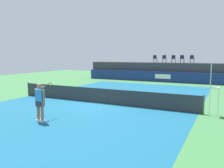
{
  "coord_description": "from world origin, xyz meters",
  "views": [
    {
      "loc": [
        7.18,
        -12.4,
        2.99
      ],
      "look_at": [
        -0.1,
        2.0,
        1.0
      ],
      "focal_mm": 36.53,
      "sensor_mm": 36.0,
      "label": 1
    }
  ],
  "objects_px": {
    "spectator_chair_right": "(182,59)",
    "net_post_near": "(28,89)",
    "net_post_far": "(203,105)",
    "spectator_chair_far_left": "(155,58)",
    "spectator_chair_center": "(174,58)",
    "spectator_chair_far_right": "(192,59)",
    "tennis_player": "(40,101)",
    "umpire_chair": "(213,84)",
    "spectator_chair_left": "(164,58)"
  },
  "relations": [
    {
      "from": "spectator_chair_right",
      "to": "net_post_near",
      "type": "distance_m",
      "value": 17.64
    },
    {
      "from": "net_post_far",
      "to": "spectator_chair_far_left",
      "type": "bearing_deg",
      "value": 114.75
    },
    {
      "from": "spectator_chair_center",
      "to": "net_post_far",
      "type": "distance_m",
      "value": 16.14
    },
    {
      "from": "spectator_chair_right",
      "to": "net_post_near",
      "type": "height_order",
      "value": "spectator_chair_right"
    },
    {
      "from": "spectator_chair_far_right",
      "to": "spectator_chair_right",
      "type": "bearing_deg",
      "value": -168.81
    },
    {
      "from": "spectator_chair_far_left",
      "to": "spectator_chair_right",
      "type": "relative_size",
      "value": 1.0
    },
    {
      "from": "net_post_far",
      "to": "tennis_player",
      "type": "bearing_deg",
      "value": -143.72
    },
    {
      "from": "spectator_chair_center",
      "to": "spectator_chair_far_right",
      "type": "distance_m",
      "value": 2.08
    },
    {
      "from": "umpire_chair",
      "to": "net_post_far",
      "type": "relative_size",
      "value": 2.76
    },
    {
      "from": "umpire_chair",
      "to": "tennis_player",
      "type": "height_order",
      "value": "umpire_chair"
    },
    {
      "from": "spectator_chair_left",
      "to": "spectator_chair_center",
      "type": "relative_size",
      "value": 1.0
    },
    {
      "from": "spectator_chair_far_left",
      "to": "umpire_chair",
      "type": "xyz_separation_m",
      "value": [
        7.38,
        -15.2,
        -1.11
      ]
    },
    {
      "from": "spectator_chair_left",
      "to": "spectator_chair_right",
      "type": "distance_m",
      "value": 2.14
    },
    {
      "from": "spectator_chair_far_left",
      "to": "net_post_far",
      "type": "distance_m",
      "value": 16.88
    },
    {
      "from": "spectator_chair_left",
      "to": "spectator_chair_right",
      "type": "bearing_deg",
      "value": -3.66
    },
    {
      "from": "spectator_chair_far_left",
      "to": "spectator_chair_center",
      "type": "bearing_deg",
      "value": 1.84
    },
    {
      "from": "spectator_chair_right",
      "to": "net_post_far",
      "type": "distance_m",
      "value": 15.84
    },
    {
      "from": "spectator_chair_far_right",
      "to": "net_post_near",
      "type": "bearing_deg",
      "value": -122.15
    },
    {
      "from": "umpire_chair",
      "to": "spectator_chair_right",
      "type": "bearing_deg",
      "value": 105.23
    },
    {
      "from": "net_post_near",
      "to": "umpire_chair",
      "type": "bearing_deg",
      "value": -0.01
    },
    {
      "from": "spectator_chair_far_left",
      "to": "net_post_near",
      "type": "distance_m",
      "value": 16.27
    },
    {
      "from": "spectator_chair_far_right",
      "to": "spectator_chair_center",
      "type": "bearing_deg",
      "value": -175.11
    },
    {
      "from": "umpire_chair",
      "to": "net_post_near",
      "type": "xyz_separation_m",
      "value": [
        -12.78,
        0.0,
        -1.09
      ]
    },
    {
      "from": "spectator_chair_far_right",
      "to": "tennis_player",
      "type": "height_order",
      "value": "spectator_chair_far_right"
    },
    {
      "from": "spectator_chair_left",
      "to": "umpire_chair",
      "type": "distance_m",
      "value": 16.64
    },
    {
      "from": "spectator_chair_center",
      "to": "tennis_player",
      "type": "bearing_deg",
      "value": -95.01
    },
    {
      "from": "spectator_chair_left",
      "to": "spectator_chair_center",
      "type": "distance_m",
      "value": 1.14
    },
    {
      "from": "tennis_player",
      "to": "spectator_chair_far_right",
      "type": "bearing_deg",
      "value": 79.28
    },
    {
      "from": "spectator_chair_center",
      "to": "net_post_far",
      "type": "relative_size",
      "value": 0.89
    },
    {
      "from": "spectator_chair_far_left",
      "to": "spectator_chair_center",
      "type": "height_order",
      "value": "same"
    },
    {
      "from": "spectator_chair_far_right",
      "to": "net_post_far",
      "type": "relative_size",
      "value": 0.89
    },
    {
      "from": "spectator_chair_center",
      "to": "tennis_player",
      "type": "distance_m",
      "value": 20.21
    },
    {
      "from": "spectator_chair_right",
      "to": "umpire_chair",
      "type": "distance_m",
      "value": 15.83
    },
    {
      "from": "spectator_chair_far_left",
      "to": "spectator_chair_left",
      "type": "height_order",
      "value": "same"
    },
    {
      "from": "spectator_chair_far_right",
      "to": "umpire_chair",
      "type": "xyz_separation_m",
      "value": [
        3.07,
        -15.45,
        -1.11
      ]
    },
    {
      "from": "spectator_chair_left",
      "to": "spectator_chair_center",
      "type": "height_order",
      "value": "same"
    },
    {
      "from": "spectator_chair_left",
      "to": "umpire_chair",
      "type": "bearing_deg",
      "value": -67.78
    },
    {
      "from": "spectator_chair_far_right",
      "to": "net_post_far",
      "type": "bearing_deg",
      "value": -80.12
    },
    {
      "from": "spectator_chair_left",
      "to": "net_post_far",
      "type": "bearing_deg",
      "value": -68.99
    },
    {
      "from": "net_post_near",
      "to": "spectator_chair_right",
      "type": "bearing_deg",
      "value": 60.47
    },
    {
      "from": "spectator_chair_far_left",
      "to": "spectator_chair_center",
      "type": "relative_size",
      "value": 1.0
    },
    {
      "from": "spectator_chair_left",
      "to": "spectator_chair_right",
      "type": "relative_size",
      "value": 1.0
    },
    {
      "from": "spectator_chair_far_right",
      "to": "tennis_player",
      "type": "bearing_deg",
      "value": -100.72
    },
    {
      "from": "spectator_chair_far_right",
      "to": "net_post_near",
      "type": "height_order",
      "value": "spectator_chair_far_right"
    },
    {
      "from": "spectator_chair_far_right",
      "to": "net_post_far",
      "type": "height_order",
      "value": "spectator_chair_far_right"
    },
    {
      "from": "umpire_chair",
      "to": "spectator_chair_far_left",
      "type": "bearing_deg",
      "value": 115.9
    },
    {
      "from": "spectator_chair_center",
      "to": "spectator_chair_right",
      "type": "relative_size",
      "value": 1.0
    },
    {
      "from": "spectator_chair_left",
      "to": "net_post_near",
      "type": "bearing_deg",
      "value": -112.91
    },
    {
      "from": "spectator_chair_center",
      "to": "umpire_chair",
      "type": "height_order",
      "value": "spectator_chair_center"
    },
    {
      "from": "tennis_player",
      "to": "spectator_chair_far_left",
      "type": "bearing_deg",
      "value": 91.38
    }
  ]
}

